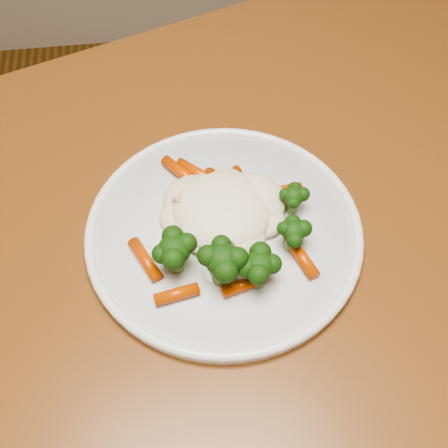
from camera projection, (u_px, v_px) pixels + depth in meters
dining_table at (295, 301)px, 0.63m from camera, size 1.38×1.14×0.75m
plate at (224, 232)px, 0.55m from camera, size 0.27×0.27×0.01m
meal at (226, 223)px, 0.53m from camera, size 0.18×0.18×0.05m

